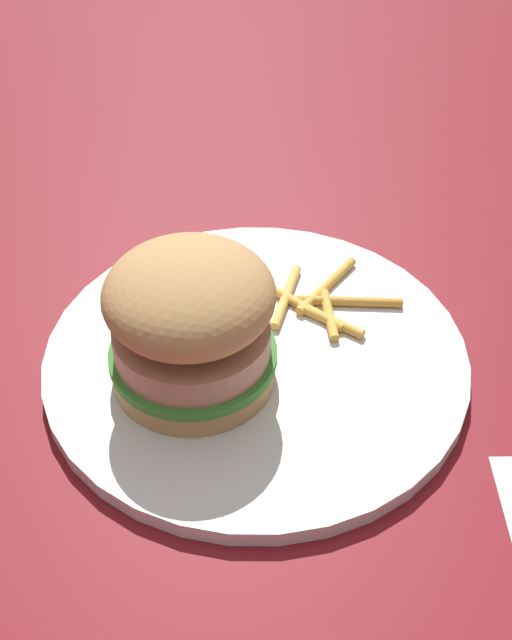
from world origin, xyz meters
TOP-DOWN VIEW (x-y plane):
  - ground_plane at (0.00, 0.00)m, footprint 1.60×1.60m
  - plate at (-0.02, -0.01)m, footprint 0.29×0.29m
  - sandwich at (-0.01, -0.05)m, footprint 0.11×0.11m
  - fries_pile at (-0.05, 0.05)m, footprint 0.09×0.10m

SIDE VIEW (x-z plane):
  - ground_plane at x=0.00m, z-range 0.00..0.00m
  - plate at x=-0.02m, z-range 0.00..0.01m
  - fries_pile at x=-0.05m, z-range 0.01..0.02m
  - sandwich at x=-0.01m, z-range 0.01..0.11m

